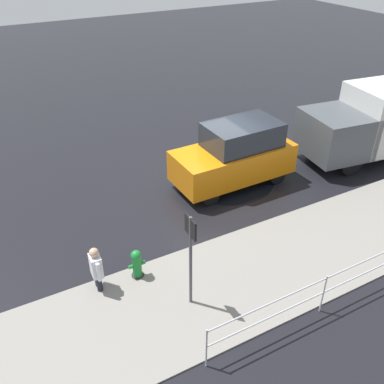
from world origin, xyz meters
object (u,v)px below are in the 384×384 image
Objects in this scene: delivery_truck at (380,120)px; sign_post at (191,249)px; moving_hatchback at (235,155)px; pedestrian at (96,267)px; fire_hydrant at (137,264)px.

delivery_truck reaches higher than sign_post.
moving_hatchback is 5.67m from delivery_truck.
delivery_truck is 11.25m from pedestrian.
delivery_truck is 2.33× the size of sign_post.
fire_hydrant is at bearing 10.44° from delivery_truck.
sign_post reaches higher than moving_hatchback.
moving_hatchback is 1.64× the size of sign_post.
fire_hydrant is at bearing -61.74° from sign_post.
sign_post is at bearing 46.53° from moving_hatchback.
sign_post is (9.39, 3.23, 0.20)m from delivery_truck.
pedestrian is 0.51× the size of sign_post.
moving_hatchback is at bearing -7.80° from delivery_truck.
pedestrian is 2.38m from sign_post.
sign_post is at bearing 18.97° from delivery_truck.
delivery_truck is at bearing 172.20° from moving_hatchback.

